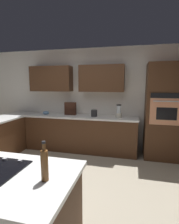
# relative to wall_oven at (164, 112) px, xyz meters

# --- Properties ---
(ground_plane) EXTENTS (14.00, 14.00, 0.00)m
(ground_plane) POSITION_rel_wall_oven_xyz_m (1.85, 1.72, -1.07)
(ground_plane) COLOR #9E937F
(wall_back) EXTENTS (6.00, 0.44, 2.60)m
(wall_back) POSITION_rel_wall_oven_xyz_m (1.91, -0.33, 0.35)
(wall_back) COLOR white
(wall_back) RESTS_ON ground
(lower_cabinets_back) EXTENTS (2.80, 0.60, 0.86)m
(lower_cabinets_back) POSITION_rel_wall_oven_xyz_m (1.95, -0.00, -0.64)
(lower_cabinets_back) COLOR #472B19
(lower_cabinets_back) RESTS_ON ground
(countertop_back) EXTENTS (2.84, 0.64, 0.04)m
(countertop_back) POSITION_rel_wall_oven_xyz_m (1.95, -0.00, -0.19)
(countertop_back) COLOR silver
(countertop_back) RESTS_ON lower_cabinets_back
(wall_oven) EXTENTS (0.80, 0.66, 2.15)m
(wall_oven) POSITION_rel_wall_oven_xyz_m (0.00, 0.00, 0.00)
(wall_oven) COLOR #472B19
(wall_oven) RESTS_ON ground
(blender) EXTENTS (0.15, 0.15, 0.31)m
(blender) POSITION_rel_wall_oven_xyz_m (1.00, 0.01, -0.04)
(blender) COLOR beige
(blender) RESTS_ON countertop_back
(mixing_bowl) EXTENTS (0.16, 0.16, 0.09)m
(mixing_bowl) POSITION_rel_wall_oven_xyz_m (2.90, 0.01, -0.13)
(mixing_bowl) COLOR #668CB2
(mixing_bowl) RESTS_ON countertop_back
(spice_rack) EXTENTS (0.29, 0.11, 0.33)m
(spice_rack) POSITION_rel_wall_oven_xyz_m (2.25, -0.08, -0.01)
(spice_rack) COLOR #381E14
(spice_rack) RESTS_ON countertop_back
(kettle) EXTENTS (0.15, 0.15, 0.17)m
(kettle) POSITION_rel_wall_oven_xyz_m (1.60, 0.01, -0.09)
(kettle) COLOR #262628
(kettle) RESTS_ON countertop_back
(second_bottle) EXTENTS (0.06, 0.06, 0.34)m
(second_bottle) POSITION_rel_wall_oven_xyz_m (1.37, 2.94, -0.04)
(second_bottle) COLOR brown
(second_bottle) RESTS_ON island_top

